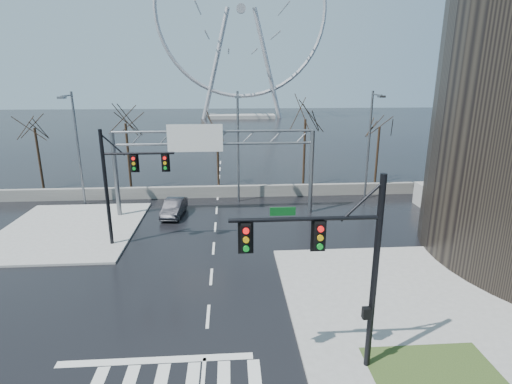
{
  "coord_description": "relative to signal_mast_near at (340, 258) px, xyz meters",
  "views": [
    {
      "loc": [
        1.17,
        -17.06,
        11.23
      ],
      "look_at": [
        2.87,
        7.74,
        4.0
      ],
      "focal_mm": 28.0,
      "sensor_mm": 36.0,
      "label": 1
    }
  ],
  "objects": [
    {
      "name": "tree_far_right",
      "position": [
        11.86,
        28.04,
        0.54
      ],
      "size": [
        3.4,
        3.4,
        6.8
      ],
      "color": "black",
      "rests_on": "ground"
    },
    {
      "name": "barrier_wall",
      "position": [
        -5.14,
        24.04,
        -4.32
      ],
      "size": [
        52.0,
        0.5,
        1.1
      ],
      "primitive_type": "cube",
      "color": "slate",
      "rests_on": "ground"
    },
    {
      "name": "sidewalk_far",
      "position": [
        -16.14,
        16.04,
        -4.8
      ],
      "size": [
        10.0,
        12.0,
        0.15
      ],
      "primitive_type": "cube",
      "color": "gray",
      "rests_on": "ground"
    },
    {
      "name": "ground",
      "position": [
        -5.14,
        4.04,
        -4.87
      ],
      "size": [
        260.0,
        260.0,
        0.0
      ],
      "primitive_type": "plane",
      "color": "black",
      "rests_on": "ground"
    },
    {
      "name": "signal_mast_near",
      "position": [
        0.0,
        0.0,
        0.0
      ],
      "size": [
        5.52,
        0.41,
        8.0
      ],
      "color": "black",
      "rests_on": "ground"
    },
    {
      "name": "ferris_wheel",
      "position": [
        -0.14,
        99.04,
        21.26
      ],
      "size": [
        45.0,
        6.0,
        50.91
      ],
      "color": "gray",
      "rests_on": "ground"
    },
    {
      "name": "grass_strip",
      "position": [
        3.86,
        -0.96,
        -4.72
      ],
      "size": [
        5.0,
        4.0,
        0.02
      ],
      "primitive_type": "cube",
      "color": "#2A3E19",
      "rests_on": "sidewalk_near"
    },
    {
      "name": "tree_right",
      "position": [
        3.86,
        27.54,
        1.34
      ],
      "size": [
        3.9,
        3.9,
        7.8
      ],
      "color": "black",
      "rests_on": "ground"
    },
    {
      "name": "streetlight_left",
      "position": [
        -17.14,
        22.2,
        1.01
      ],
      "size": [
        0.5,
        2.55,
        10.0
      ],
      "color": "slate",
      "rests_on": "ground"
    },
    {
      "name": "streetlight_right",
      "position": [
        8.86,
        22.2,
        1.01
      ],
      "size": [
        0.5,
        2.55,
        10.0
      ],
      "color": "slate",
      "rests_on": "ground"
    },
    {
      "name": "sign_gantry",
      "position": [
        -5.52,
        19.0,
        0.31
      ],
      "size": [
        16.36,
        0.4,
        7.6
      ],
      "color": "slate",
      "rests_on": "ground"
    },
    {
      "name": "tree_left",
      "position": [
        -14.14,
        27.54,
        1.1
      ],
      "size": [
        3.75,
        3.75,
        7.5
      ],
      "color": "black",
      "rests_on": "ground"
    },
    {
      "name": "car",
      "position": [
        -8.65,
        18.98,
        -4.18
      ],
      "size": [
        1.91,
        4.33,
        1.38
      ],
      "primitive_type": "imported",
      "rotation": [
        0.0,
        0.0,
        -0.11
      ],
      "color": "black",
      "rests_on": "ground"
    },
    {
      "name": "tree_far_left",
      "position": [
        -23.14,
        28.04,
        0.7
      ],
      "size": [
        3.5,
        3.5,
        7.0
      ],
      "color": "black",
      "rests_on": "ground"
    },
    {
      "name": "signal_mast_far",
      "position": [
        -11.01,
        13.0,
        -0.04
      ],
      "size": [
        4.72,
        0.41,
        8.0
      ],
      "color": "black",
      "rests_on": "ground"
    },
    {
      "name": "streetlight_mid",
      "position": [
        -3.14,
        22.2,
        1.01
      ],
      "size": [
        0.5,
        2.55,
        10.0
      ],
      "color": "slate",
      "rests_on": "ground"
    },
    {
      "name": "tree_center",
      "position": [
        -5.14,
        28.54,
        0.3
      ],
      "size": [
        3.25,
        3.25,
        6.5
      ],
      "color": "black",
      "rests_on": "ground"
    },
    {
      "name": "sidewalk_right_ext",
      "position": [
        4.86,
        6.04,
        -4.8
      ],
      "size": [
        12.0,
        10.0,
        0.15
      ],
      "primitive_type": "cube",
      "color": "gray",
      "rests_on": "ground"
    }
  ]
}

